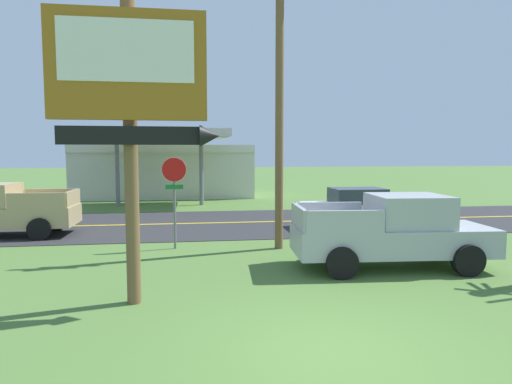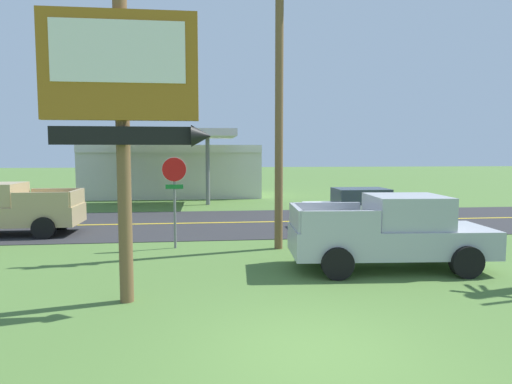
% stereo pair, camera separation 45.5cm
% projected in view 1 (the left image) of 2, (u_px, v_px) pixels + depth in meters
% --- Properties ---
extents(ground_plane, '(180.00, 180.00, 0.00)m').
position_uv_depth(ground_plane, '(329.00, 352.00, 6.92)').
color(ground_plane, '#4C7033').
extents(road_asphalt, '(140.00, 8.00, 0.02)m').
position_uv_depth(road_asphalt, '(240.00, 223.00, 19.74)').
color(road_asphalt, '#2B2B2D').
rests_on(road_asphalt, ground).
extents(road_centre_line, '(126.00, 0.20, 0.01)m').
position_uv_depth(road_centre_line, '(240.00, 222.00, 19.74)').
color(road_centre_line, gold).
rests_on(road_centre_line, road_asphalt).
extents(motel_sign, '(3.29, 0.54, 6.14)m').
position_uv_depth(motel_sign, '(132.00, 96.00, 8.73)').
color(motel_sign, brown).
rests_on(motel_sign, ground).
extents(stop_sign, '(0.80, 0.08, 2.95)m').
position_uv_depth(stop_sign, '(174.00, 186.00, 14.24)').
color(stop_sign, slate).
rests_on(stop_sign, ground).
extents(utility_pole, '(1.65, 0.26, 9.26)m').
position_uv_depth(utility_pole, '(279.00, 95.00, 14.04)').
color(utility_pole, brown).
rests_on(utility_pole, ground).
extents(gas_station, '(12.00, 11.50, 4.40)m').
position_uv_depth(gas_station, '(165.00, 169.00, 31.61)').
color(gas_station, beige).
rests_on(gas_station, ground).
extents(pickup_silver_parked_on_lawn, '(5.32, 2.50, 1.96)m').
position_uv_depth(pickup_silver_parked_on_lawn, '(394.00, 232.00, 11.99)').
color(pickup_silver_parked_on_lawn, '#A8AAAF').
rests_on(pickup_silver_parked_on_lawn, ground).
extents(pickup_tan_on_road, '(5.20, 2.24, 1.96)m').
position_uv_depth(pickup_tan_on_road, '(0.00, 211.00, 16.40)').
color(pickup_tan_on_road, tan).
rests_on(pickup_tan_on_road, ground).
extents(car_white_near_lane, '(4.20, 2.00, 1.64)m').
position_uv_depth(car_white_near_lane, '(354.00, 208.00, 18.34)').
color(car_white_near_lane, silver).
rests_on(car_white_near_lane, ground).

